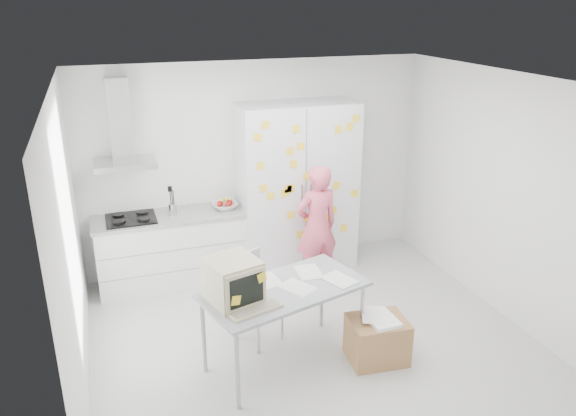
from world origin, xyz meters
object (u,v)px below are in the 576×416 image
object	(u,v)px
desk	(253,286)
chair	(253,292)
person	(317,227)
cardboard_box	(377,339)

from	to	relation	value
desk	chair	size ratio (longest dim) A/B	1.79
person	desk	size ratio (longest dim) A/B	0.91
desk	cardboard_box	bearing A→B (deg)	-24.89
desk	chair	world-z (taller)	desk
person	desk	distance (m)	1.93
person	desk	world-z (taller)	person
chair	cardboard_box	distance (m)	1.35
person	chair	world-z (taller)	person
desk	chair	xyz separation A→B (m)	(0.15, 0.58, -0.40)
person	cardboard_box	size ratio (longest dim) A/B	2.60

